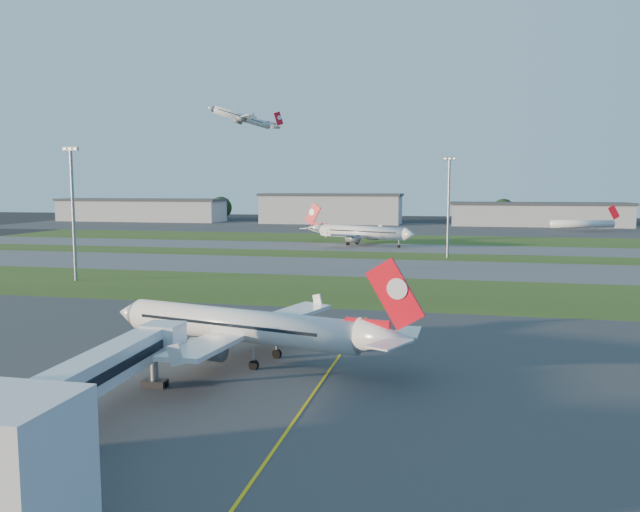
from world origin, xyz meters
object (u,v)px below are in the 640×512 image
(jet_bridge, at_px, (81,380))
(airliner_parked, at_px, (242,326))
(mini_jet_near, at_px, (582,224))
(light_mast_centre, at_px, (449,200))
(airliner_taxiing, at_px, (361,232))
(light_mast_west, at_px, (73,205))

(jet_bridge, relative_size, airliner_parked, 0.82)
(jet_bridge, distance_m, airliner_parked, 21.44)
(mini_jet_near, height_order, light_mast_centre, light_mast_centre)
(jet_bridge, height_order, airliner_taxiing, airliner_taxiing)
(airliner_taxiing, distance_m, light_mast_centre, 41.77)
(jet_bridge, xyz_separation_m, light_mast_west, (-45.19, 67.24, 10.81))
(jet_bridge, xyz_separation_m, light_mast_centre, (24.81, 123.24, 10.81))
(light_mast_west, xyz_separation_m, light_mast_centre, (70.00, 56.00, 0.00))
(airliner_parked, xyz_separation_m, light_mast_west, (-50.36, 46.43, 11.16))
(light_mast_west, bearing_deg, light_mast_centre, 38.66)
(jet_bridge, distance_m, light_mast_centre, 126.17)
(jet_bridge, height_order, light_mast_west, light_mast_west)
(airliner_taxiing, distance_m, light_mast_west, 96.73)
(airliner_parked, height_order, light_mast_west, light_mast_west)
(airliner_taxiing, height_order, light_mast_west, light_mast_west)
(airliner_parked, xyz_separation_m, airliner_taxiing, (-7.40, 132.44, 0.49))
(light_mast_centre, bearing_deg, airliner_taxiing, 132.02)
(jet_bridge, height_order, mini_jet_near, mini_jet_near)
(airliner_parked, height_order, mini_jet_near, airliner_parked)
(light_mast_centre, bearing_deg, mini_jet_near, 64.41)
(airliner_parked, height_order, airliner_taxiing, airliner_taxiing)
(airliner_parked, xyz_separation_m, light_mast_centre, (19.64, 102.43, 11.16))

